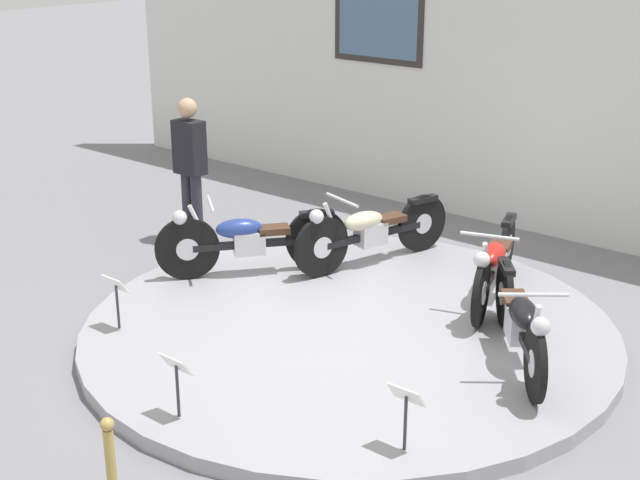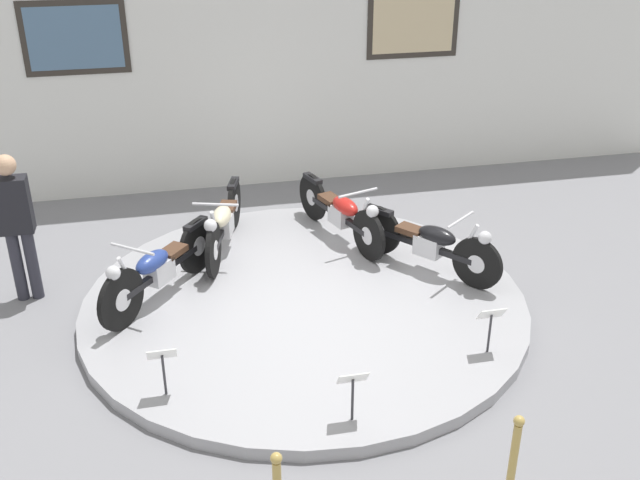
{
  "view_description": "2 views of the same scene",
  "coord_description": "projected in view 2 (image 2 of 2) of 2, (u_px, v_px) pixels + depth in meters",
  "views": [
    {
      "loc": [
        4.48,
        -5.93,
        3.63
      ],
      "look_at": [
        -0.29,
        -0.06,
        0.9
      ],
      "focal_mm": 50.0,
      "sensor_mm": 36.0,
      "label": 1
    },
    {
      "loc": [
        -1.36,
        -6.99,
        4.39
      ],
      "look_at": [
        0.17,
        -0.03,
        0.84
      ],
      "focal_mm": 42.0,
      "sensor_mm": 36.0,
      "label": 2
    }
  ],
  "objects": [
    {
      "name": "back_wall",
      "position": [
        251.0,
        44.0,
        10.73
      ],
      "size": [
        14.0,
        0.22,
        4.24
      ],
      "color": "silver",
      "rests_on": "ground_plane"
    },
    {
      "name": "visitor_standing",
      "position": [
        16.0,
        220.0,
        8.09
      ],
      "size": [
        0.36,
        0.23,
        1.72
      ],
      "color": "#2D2D38",
      "rests_on": "ground_plane"
    },
    {
      "name": "display_platform",
      "position": [
        305.0,
        302.0,
        8.3
      ],
      "size": [
        4.88,
        4.88,
        0.13
      ],
      "primitive_type": "cylinder",
      "color": "#99999E",
      "rests_on": "ground_plane"
    },
    {
      "name": "info_placard_front_centre",
      "position": [
        353.0,
        385.0,
        6.28
      ],
      "size": [
        0.26,
        0.11,
        0.51
      ],
      "color": "#333338",
      "rests_on": "display_platform"
    },
    {
      "name": "motorcycle_red",
      "position": [
        341.0,
        212.0,
        9.41
      ],
      "size": [
        0.72,
        1.9,
        0.79
      ],
      "color": "black",
      "rests_on": "display_platform"
    },
    {
      "name": "ground_plane",
      "position": [
        305.0,
        307.0,
        8.33
      ],
      "size": [
        60.0,
        60.0,
        0.0
      ],
      "primitive_type": "plane",
      "color": "slate"
    },
    {
      "name": "motorcycle_blue",
      "position": [
        159.0,
        267.0,
        8.07
      ],
      "size": [
        1.3,
        1.61,
        0.81
      ],
      "color": "black",
      "rests_on": "display_platform"
    },
    {
      "name": "motorcycle_black",
      "position": [
        429.0,
        242.0,
        8.67
      ],
      "size": [
        1.25,
        1.58,
        0.78
      ],
      "color": "black",
      "rests_on": "display_platform"
    },
    {
      "name": "info_placard_front_left",
      "position": [
        163.0,
        361.0,
        6.59
      ],
      "size": [
        0.26,
        0.11,
        0.51
      ],
      "color": "#333338",
      "rests_on": "display_platform"
    },
    {
      "name": "info_placard_front_right",
      "position": [
        491.0,
        320.0,
        7.18
      ],
      "size": [
        0.26,
        0.11,
        0.51
      ],
      "color": "#333338",
      "rests_on": "display_platform"
    },
    {
      "name": "motorcycle_cream",
      "position": [
        224.0,
        222.0,
        9.13
      ],
      "size": [
        0.7,
        1.93,
        0.8
      ],
      "color": "black",
      "rests_on": "display_platform"
    }
  ]
}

